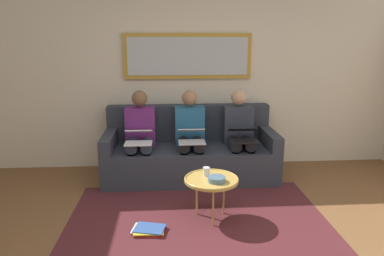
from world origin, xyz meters
The scene contains 14 objects.
wall_rear centered at (0.00, -2.60, 1.30)m, with size 6.00×0.12×2.60m, color beige.
area_rug centered at (0.00, -0.85, 0.00)m, with size 2.60×1.80×0.01m, color #4C1E23.
couch centered at (0.00, -2.12, 0.31)m, with size 2.20×0.90×0.90m.
framed_mirror centered at (0.00, -2.51, 1.55)m, with size 1.72×0.05×0.60m.
coffee_table centered at (-0.14, -0.90, 0.41)m, with size 0.54×0.54×0.44m.
cup centered at (-0.10, -0.98, 0.47)m, with size 0.07×0.07×0.09m, color silver.
bowl centered at (-0.18, -0.82, 0.45)m, with size 0.17×0.17×0.05m, color slate.
person_left centered at (-0.64, -2.05, 0.61)m, with size 0.38×0.58×1.14m.
laptop_black centered at (-0.64, -1.81, 0.63)m, with size 0.34×0.37×0.16m.
person_middle centered at (0.00, -2.05, 0.61)m, with size 0.38×0.58×1.14m.
laptop_silver centered at (0.00, -1.81, 0.63)m, with size 0.32×0.37×0.16m.
person_right centered at (0.64, -2.05, 0.61)m, with size 0.38×0.58×1.14m.
laptop_white centered at (0.64, -1.81, 0.63)m, with size 0.32×0.37×0.16m.
magazine_stack centered at (0.48, -0.66, 0.03)m, with size 0.34×0.28×0.04m.
Camera 1 is at (0.29, 2.41, 1.78)m, focal length 33.53 mm.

